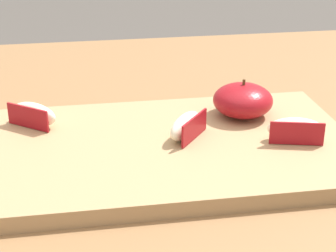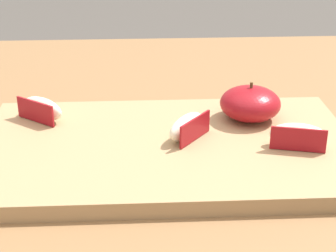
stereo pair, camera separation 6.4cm
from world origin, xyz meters
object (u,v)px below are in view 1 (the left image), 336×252
apple_wedge_back (186,126)px  apple_wedge_near_knife (296,130)px  apple_wedge_left (34,114)px  cutting_board (168,149)px  apple_half_skin_up (243,100)px

apple_wedge_back → apple_wedge_near_knife: same height
apple_wedge_near_knife → apple_wedge_left: (-0.30, 0.10, 0.00)m
apple_wedge_back → apple_wedge_left: 0.19m
cutting_board → apple_wedge_near_knife: (0.15, -0.02, 0.02)m
apple_wedge_left → apple_wedge_back: bearing=-20.1°
apple_wedge_left → cutting_board: bearing=-25.6°
apple_half_skin_up → apple_wedge_near_knife: (0.04, -0.08, -0.01)m
apple_half_skin_up → apple_wedge_near_knife: apple_half_skin_up is taller
apple_half_skin_up → apple_wedge_back: 0.10m
apple_half_skin_up → apple_wedge_back: size_ratio=1.18×
cutting_board → apple_half_skin_up: apple_half_skin_up is taller
apple_wedge_back → apple_wedge_near_knife: size_ratio=0.95×
cutting_board → apple_wedge_near_knife: bearing=-8.5°
cutting_board → apple_half_skin_up: size_ratio=5.71×
apple_wedge_near_knife → apple_wedge_left: bearing=162.3°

